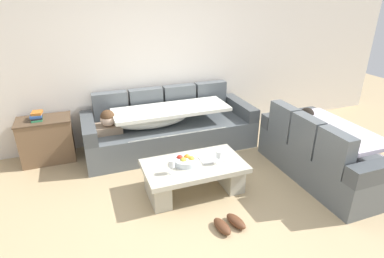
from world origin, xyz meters
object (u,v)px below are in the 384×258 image
at_px(wine_glass_near_right, 219,155).
at_px(book_stack_on_cabinet, 37,116).
at_px(couch_near_window, 325,152).
at_px(fruit_bowl, 185,161).
at_px(wine_glass_near_left, 172,164).
at_px(coffee_table, 194,174).
at_px(open_magazine, 211,159).
at_px(pair_of_shoes, 229,224).
at_px(side_cabinet, 47,140).
at_px(couch_along_wall, 167,128).

distance_m(wine_glass_near_right, book_stack_on_cabinet, 2.56).
bearing_deg(wine_glass_near_right, couch_near_window, -6.11).
distance_m(fruit_bowl, wine_glass_near_left, 0.27).
distance_m(coffee_table, open_magazine, 0.28).
distance_m(wine_glass_near_right, open_magazine, 0.18).
xyz_separation_m(open_magazine, pair_of_shoes, (-0.13, -0.78, -0.34)).
distance_m(fruit_bowl, side_cabinet, 2.13).
bearing_deg(coffee_table, open_magazine, 7.76).
xyz_separation_m(couch_along_wall, coffee_table, (-0.03, -1.24, -0.09)).
xyz_separation_m(wine_glass_near_left, open_magazine, (0.54, 0.14, -0.11)).
relative_size(open_magazine, pair_of_shoes, 0.83).
distance_m(wine_glass_near_left, side_cabinet, 2.10).
relative_size(wine_glass_near_right, open_magazine, 0.59).
bearing_deg(couch_near_window, couch_along_wall, 48.75).
distance_m(book_stack_on_cabinet, pair_of_shoes, 2.95).
bearing_deg(side_cabinet, couch_along_wall, -7.43).
bearing_deg(coffee_table, fruit_bowl, 159.55).
xyz_separation_m(couch_along_wall, couch_near_window, (1.70, -1.49, 0.01)).
relative_size(coffee_table, wine_glass_near_right, 7.23).
xyz_separation_m(couch_near_window, book_stack_on_cabinet, (-3.48, 1.71, 0.36)).
bearing_deg(book_stack_on_cabinet, wine_glass_near_right, -37.57).
distance_m(open_magazine, book_stack_on_cabinet, 2.46).
relative_size(wine_glass_near_right, pair_of_shoes, 0.49).
xyz_separation_m(couch_near_window, pair_of_shoes, (-1.62, -0.49, -0.29)).
bearing_deg(couch_near_window, open_magazine, 79.12).
height_order(coffee_table, wine_glass_near_right, wine_glass_near_right).
relative_size(wine_glass_near_left, book_stack_on_cabinet, 0.75).
bearing_deg(wine_glass_near_left, side_cabinet, 131.25).
relative_size(wine_glass_near_left, side_cabinet, 0.23).
bearing_deg(fruit_bowl, pair_of_shoes, -75.37).
xyz_separation_m(book_stack_on_cabinet, pair_of_shoes, (1.86, -2.20, -0.65)).
distance_m(coffee_table, book_stack_on_cabinet, 2.32).
xyz_separation_m(coffee_table, wine_glass_near_left, (-0.31, -0.11, 0.26)).
height_order(couch_along_wall, fruit_bowl, couch_along_wall).
bearing_deg(couch_along_wall, open_magazine, -80.29).
height_order(wine_glass_near_left, book_stack_on_cabinet, book_stack_on_cabinet).
bearing_deg(couch_along_wall, wine_glass_near_left, -104.12).
bearing_deg(open_magazine, coffee_table, -170.04).
distance_m(wine_glass_near_left, open_magazine, 0.57).
bearing_deg(book_stack_on_cabinet, couch_along_wall, -7.10).
relative_size(couch_near_window, pair_of_shoes, 5.27).
relative_size(couch_along_wall, fruit_bowl, 9.12).
bearing_deg(couch_along_wall, couch_near_window, -41.25).
relative_size(fruit_bowl, side_cabinet, 0.39).
xyz_separation_m(couch_along_wall, side_cabinet, (-1.72, 0.22, -0.01)).
height_order(fruit_bowl, wine_glass_near_left, wine_glass_near_left).
xyz_separation_m(wine_glass_near_right, open_magazine, (-0.04, 0.13, -0.11)).
bearing_deg(wine_glass_near_right, couch_along_wall, 100.28).
xyz_separation_m(couch_near_window, fruit_bowl, (-1.83, 0.29, 0.09)).
distance_m(couch_near_window, pair_of_shoes, 1.72).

